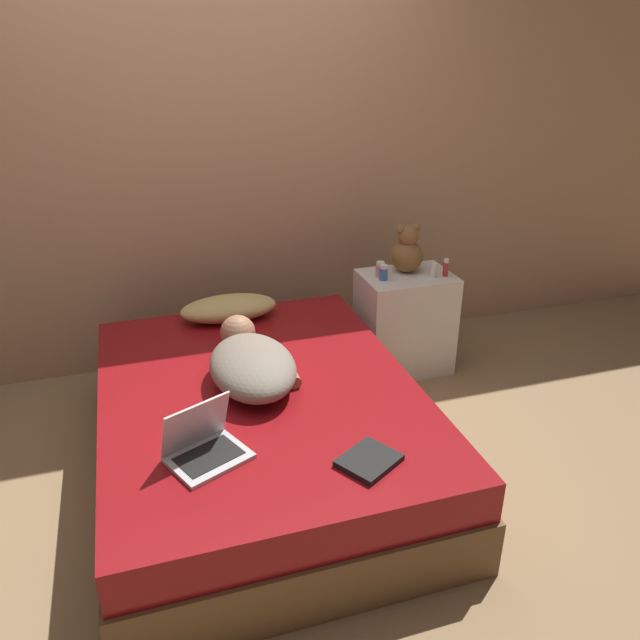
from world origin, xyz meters
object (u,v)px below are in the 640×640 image
bottle_blue (383,273)px  bottle_red (446,268)px  person_lying (251,362)px  book (369,460)px  teddy_bear (407,251)px  bottle_white (434,270)px  pillow (229,308)px  bottle_pink (380,269)px  laptop (204,445)px

bottle_blue → bottle_red: bottle_red is taller
person_lying → book: size_ratio=2.76×
teddy_bear → bottle_white: size_ratio=3.30×
bottle_red → teddy_bear: bearing=143.5°
bottle_blue → bottle_white: bearing=-9.3°
pillow → person_lying: bearing=-91.1°
bottle_blue → bottle_red: size_ratio=0.86×
pillow → bottle_blue: bottle_blue is taller
bottle_red → book: bearing=-127.5°
bottle_pink → book: bottle_pink is taller
person_lying → bottle_red: (1.25, 0.52, 0.14)m
bottle_pink → book: (-0.60, -1.36, -0.20)m
pillow → teddy_bear: size_ratio=1.87×
bottle_blue → bottle_red: 0.37m
pillow → bottle_white: bearing=-8.0°
bottle_blue → book: 1.45m
teddy_bear → bottle_blue: (-0.18, -0.09, -0.08)m
pillow → person_lying: 0.68m
laptop → pillow: bearing=51.3°
laptop → bottle_blue: bearing=18.2°
pillow → book: pillow is taller
bottle_blue → bottle_pink: size_ratio=1.02×
teddy_bear → bottle_pink: 0.20m
person_lying → book: person_lying is taller
pillow → bottle_white: (1.16, -0.16, 0.15)m
pillow → laptop: 1.23m
laptop → bottle_pink: 1.64m
pillow → laptop: bearing=-104.3°
person_lying → bottle_red: size_ratio=7.16×
bottle_pink → bottle_red: bearing=-16.7°
bottle_white → pillow: bearing=172.0°
laptop → person_lying: bearing=36.0°
teddy_bear → bottle_red: bearing=-36.5°
pillow → bottle_blue: (0.87, -0.11, 0.15)m
person_lying → bottle_white: bottle_white is taller
book → person_lying: bearing=111.4°
book → bottle_pink: bearing=66.2°
person_lying → teddy_bear: teddy_bear is taller
pillow → person_lying: size_ratio=0.71×
laptop → bottle_white: 1.80m
person_lying → teddy_bear: bearing=31.9°
laptop → bottle_blue: bottle_blue is taller
bottle_red → bottle_pink: bearing=163.3°
person_lying → pillow: bearing=89.2°
person_lying → laptop: 0.59m
teddy_bear → person_lying: bearing=-148.4°
pillow → bottle_red: bearing=-7.6°
bottle_blue → bottle_pink: bottle_blue is taller
bottle_white → bottle_red: size_ratio=0.83×
bottle_blue → bottle_white: (0.29, -0.05, -0.00)m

